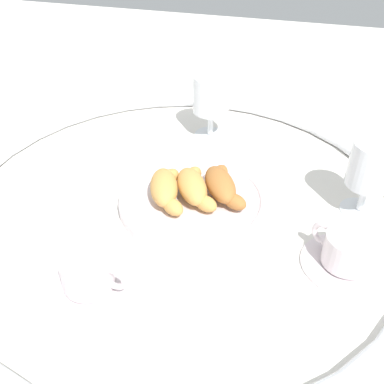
{
  "coord_description": "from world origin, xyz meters",
  "views": [
    {
      "loc": [
        0.61,
        0.18,
        0.53
      ],
      "look_at": [
        -0.01,
        0.02,
        0.03
      ],
      "focal_mm": 43.49,
      "sensor_mm": 36.0,
      "label": 1
    }
  ],
  "objects_px": {
    "juice_glass_right": "(209,97)",
    "coffee_cup_far": "(89,275)",
    "croissant_small": "(194,187)",
    "croissant_large": "(165,189)",
    "coffee_cup_near": "(347,253)",
    "croissant_extra": "(222,185)",
    "juice_glass_left": "(371,168)",
    "pastry_plate": "(192,200)",
    "sugar_packet": "(80,152)"
  },
  "relations": [
    {
      "from": "juice_glass_left",
      "to": "sugar_packet",
      "type": "xyz_separation_m",
      "value": [
        -0.05,
        -0.56,
        -0.09
      ]
    },
    {
      "from": "croissant_small",
      "to": "croissant_extra",
      "type": "bearing_deg",
      "value": 110.12
    },
    {
      "from": "juice_glass_left",
      "to": "croissant_extra",
      "type": "bearing_deg",
      "value": -80.97
    },
    {
      "from": "juice_glass_right",
      "to": "croissant_small",
      "type": "bearing_deg",
      "value": 6.47
    },
    {
      "from": "croissant_small",
      "to": "coffee_cup_far",
      "type": "distance_m",
      "value": 0.25
    },
    {
      "from": "coffee_cup_near",
      "to": "coffee_cup_far",
      "type": "distance_m",
      "value": 0.39
    },
    {
      "from": "pastry_plate",
      "to": "juice_glass_left",
      "type": "height_order",
      "value": "juice_glass_left"
    },
    {
      "from": "coffee_cup_far",
      "to": "croissant_small",
      "type": "bearing_deg",
      "value": 155.52
    },
    {
      "from": "pastry_plate",
      "to": "coffee_cup_far",
      "type": "bearing_deg",
      "value": -24.02
    },
    {
      "from": "croissant_small",
      "to": "juice_glass_left",
      "type": "bearing_deg",
      "value": 100.9
    },
    {
      "from": "coffee_cup_near",
      "to": "croissant_large",
      "type": "bearing_deg",
      "value": -102.64
    },
    {
      "from": "croissant_small",
      "to": "juice_glass_left",
      "type": "distance_m",
      "value": 0.3
    },
    {
      "from": "pastry_plate",
      "to": "coffee_cup_far",
      "type": "relative_size",
      "value": 1.93
    },
    {
      "from": "pastry_plate",
      "to": "juice_glass_right",
      "type": "height_order",
      "value": "juice_glass_right"
    },
    {
      "from": "croissant_large",
      "to": "coffee_cup_far",
      "type": "bearing_deg",
      "value": -14.97
    },
    {
      "from": "pastry_plate",
      "to": "sugar_packet",
      "type": "height_order",
      "value": "pastry_plate"
    },
    {
      "from": "juice_glass_left",
      "to": "coffee_cup_near",
      "type": "bearing_deg",
      "value": -11.07
    },
    {
      "from": "croissant_large",
      "to": "juice_glass_right",
      "type": "bearing_deg",
      "value": 175.88
    },
    {
      "from": "croissant_large",
      "to": "croissant_extra",
      "type": "height_order",
      "value": "same"
    },
    {
      "from": "juice_glass_right",
      "to": "pastry_plate",
      "type": "bearing_deg",
      "value": 5.78
    },
    {
      "from": "coffee_cup_near",
      "to": "juice_glass_right",
      "type": "relative_size",
      "value": 0.97
    },
    {
      "from": "croissant_large",
      "to": "coffee_cup_far",
      "type": "relative_size",
      "value": 0.95
    },
    {
      "from": "juice_glass_left",
      "to": "sugar_packet",
      "type": "bearing_deg",
      "value": -95.17
    },
    {
      "from": "croissant_extra",
      "to": "juice_glass_right",
      "type": "bearing_deg",
      "value": -161.86
    },
    {
      "from": "croissant_large",
      "to": "coffee_cup_far",
      "type": "xyz_separation_m",
      "value": [
        0.21,
        -0.06,
        -0.01
      ]
    },
    {
      "from": "croissant_extra",
      "to": "juice_glass_right",
      "type": "xyz_separation_m",
      "value": [
        -0.23,
        -0.07,
        0.05
      ]
    },
    {
      "from": "croissant_small",
      "to": "sugar_packet",
      "type": "relative_size",
      "value": 2.45
    },
    {
      "from": "coffee_cup_far",
      "to": "juice_glass_right",
      "type": "distance_m",
      "value": 0.48
    },
    {
      "from": "juice_glass_left",
      "to": "juice_glass_right",
      "type": "distance_m",
      "value": 0.37
    },
    {
      "from": "croissant_small",
      "to": "sugar_packet",
      "type": "distance_m",
      "value": 0.29
    },
    {
      "from": "juice_glass_right",
      "to": "coffee_cup_far",
      "type": "bearing_deg",
      "value": -8.98
    },
    {
      "from": "croissant_extra",
      "to": "juice_glass_left",
      "type": "relative_size",
      "value": 0.87
    },
    {
      "from": "croissant_small",
      "to": "sugar_packet",
      "type": "xyz_separation_m",
      "value": [
        -0.11,
        -0.27,
        -0.04
      ]
    },
    {
      "from": "coffee_cup_near",
      "to": "juice_glass_right",
      "type": "xyz_separation_m",
      "value": [
        -0.33,
        -0.29,
        0.07
      ]
    },
    {
      "from": "juice_glass_right",
      "to": "sugar_packet",
      "type": "relative_size",
      "value": 2.8
    },
    {
      "from": "croissant_small",
      "to": "sugar_packet",
      "type": "bearing_deg",
      "value": -111.46
    },
    {
      "from": "coffee_cup_far",
      "to": "sugar_packet",
      "type": "xyz_separation_m",
      "value": [
        -0.33,
        -0.17,
        -0.02
      ]
    },
    {
      "from": "coffee_cup_near",
      "to": "coffee_cup_far",
      "type": "height_order",
      "value": "same"
    },
    {
      "from": "coffee_cup_far",
      "to": "juice_glass_left",
      "type": "height_order",
      "value": "juice_glass_left"
    },
    {
      "from": "croissant_large",
      "to": "croissant_extra",
      "type": "xyz_separation_m",
      "value": [
        -0.03,
        0.09,
        0.0
      ]
    },
    {
      "from": "coffee_cup_far",
      "to": "croissant_extra",
      "type": "bearing_deg",
      "value": 148.3
    },
    {
      "from": "croissant_small",
      "to": "juice_glass_left",
      "type": "xyz_separation_m",
      "value": [
        -0.06,
        0.29,
        0.05
      ]
    },
    {
      "from": "croissant_small",
      "to": "croissant_large",
      "type": "bearing_deg",
      "value": -69.35
    },
    {
      "from": "coffee_cup_far",
      "to": "juice_glass_left",
      "type": "relative_size",
      "value": 0.97
    },
    {
      "from": "croissant_extra",
      "to": "juice_glass_left",
      "type": "distance_m",
      "value": 0.25
    },
    {
      "from": "juice_glass_right",
      "to": "sugar_packet",
      "type": "xyz_separation_m",
      "value": [
        0.14,
        -0.24,
        -0.09
      ]
    },
    {
      "from": "croissant_large",
      "to": "juice_glass_left",
      "type": "bearing_deg",
      "value": 102.3
    },
    {
      "from": "croissant_small",
      "to": "croissant_extra",
      "type": "distance_m",
      "value": 0.05
    },
    {
      "from": "sugar_packet",
      "to": "croissant_large",
      "type": "bearing_deg",
      "value": 87.25
    },
    {
      "from": "croissant_small",
      "to": "coffee_cup_near",
      "type": "xyz_separation_m",
      "value": [
        0.09,
        0.26,
        -0.01
      ]
    }
  ]
}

